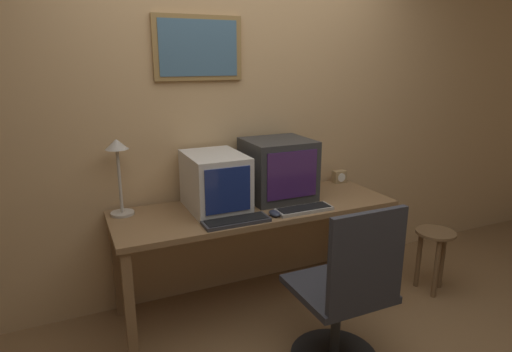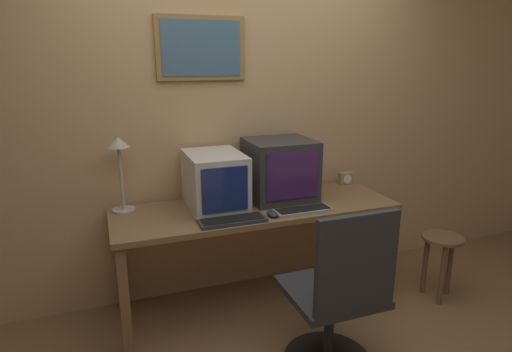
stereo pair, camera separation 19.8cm
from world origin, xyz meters
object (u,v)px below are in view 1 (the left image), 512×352
Objects in this scene: desk_lamp at (118,162)px; monitor_right at (278,169)px; side_stool at (434,248)px; keyboard_main at (236,221)px; mouse_near_keyboard at (274,213)px; monitor_left at (215,182)px; office_chair at (345,301)px; keyboard_side at (304,209)px; desk_clock at (339,177)px.

monitor_right is at bearing -5.38° from desk_lamp.
side_stool is at bearing -24.30° from monitor_right.
side_stool is (1.52, -0.14, -0.41)m from keyboard_main.
monitor_right reaches higher than mouse_near_keyboard.
monitor_left is 0.98× the size of desk_lamp.
office_chair reaches higher than keyboard_main.
monitor_right is at bearing 94.57° from keyboard_side.
desk_clock is at bearing 125.33° from side_stool.
keyboard_side is at bearing 171.50° from side_stool.
monitor_right reaches higher than office_chair.
monitor_right is at bearing 87.12° from office_chair.
mouse_near_keyboard is 0.94m from desk_clock.
monitor_right reaches higher than side_stool.
monitor_left is 0.61m from keyboard_side.
monitor_left is 1.25× the size of keyboard_side.
keyboard_main is 0.41× the size of office_chair.
office_chair is 2.08× the size of side_stool.
keyboard_side reaches higher than side_stool.
desk_clock is 0.88m from side_stool.
office_chair is at bearing -159.16° from side_stool.
keyboard_side is at bearing 0.21° from mouse_near_keyboard.
office_chair reaches higher than keyboard_side.
desk_lamp is at bearing -178.73° from desk_clock.
monitor_right is 4.35× the size of mouse_near_keyboard.
mouse_near_keyboard reaches higher than keyboard_side.
side_stool is at bearing 20.84° from office_chair.
office_chair is at bearing -44.67° from desk_lamp.
office_chair is (0.44, -0.86, -0.51)m from monitor_left.
mouse_near_keyboard is 0.95× the size of desk_clock.
desk_lamp is at bearing 135.33° from office_chair.
monitor_left is 1.16× the size of keyboard_main.
side_stool is at bearing -5.38° from keyboard_main.
monitor_left is 0.48× the size of office_chair.
keyboard_side is 1.21m from desk_lamp.
desk_clock is (0.82, 0.46, 0.03)m from mouse_near_keyboard.
desk_clock is at bearing 23.70° from keyboard_main.
monitor_right is 0.60m from keyboard_main.
monitor_right reaches higher than desk_clock.
keyboard_main is 1.08× the size of keyboard_side.
keyboard_main is at bearing -156.30° from desk_clock.
desk_lamp is at bearing 166.41° from monitor_left.
side_stool is (1.11, 0.42, -0.08)m from office_chair.
desk_clock is 1.29m from office_chair.
mouse_near_keyboard is at bearing -120.16° from monitor_right.
keyboard_main is 0.86× the size of side_stool.
monitor_right is 0.92× the size of desk_lamp.
desk_clock is (1.11, 0.18, -0.14)m from monitor_left.
monitor_left is 1.71m from side_stool.
keyboard_main is at bearing -84.90° from monitor_left.
side_stool is at bearing -7.02° from mouse_near_keyboard.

